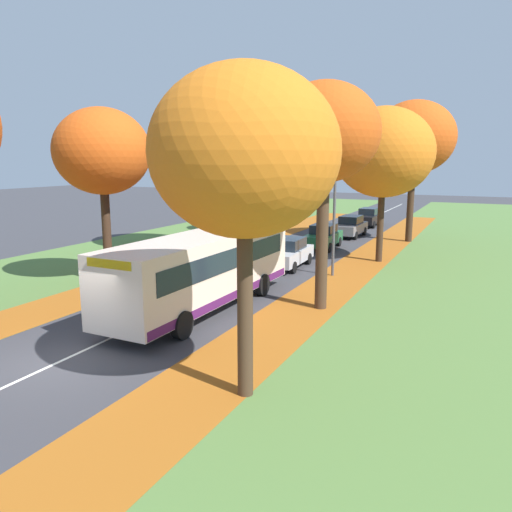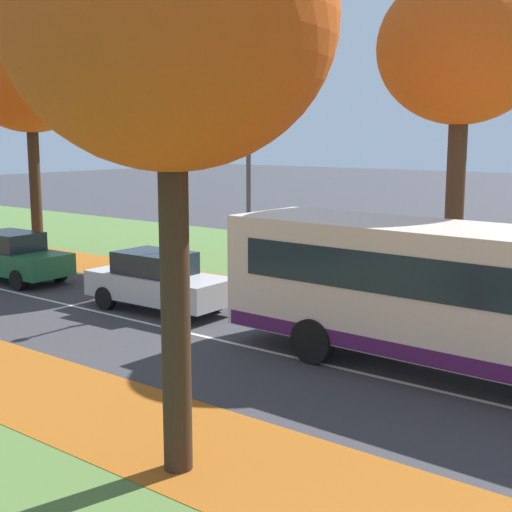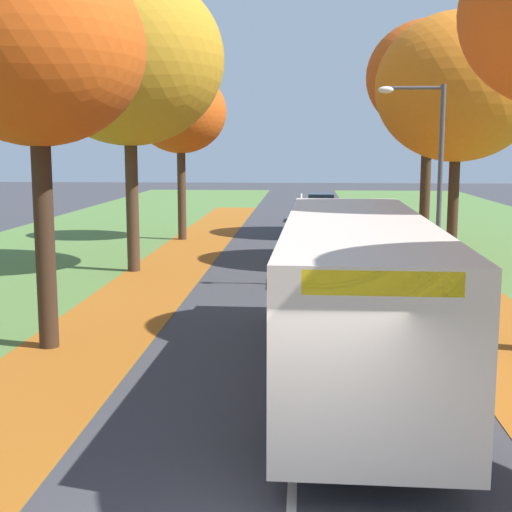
% 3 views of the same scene
% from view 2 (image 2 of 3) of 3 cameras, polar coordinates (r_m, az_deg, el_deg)
% --- Properties ---
extents(grass_verge_right, '(12.00, 90.00, 0.01)m').
position_cam_2_polar(grass_verge_right, '(28.78, -2.90, 0.12)').
color(grass_verge_right, '#517538').
rests_on(grass_verge_right, ground).
extents(leaf_litter_right, '(2.80, 60.00, 0.00)m').
position_cam_2_polar(leaf_litter_right, '(21.55, 1.11, -3.08)').
color(leaf_litter_right, '#9E5619').
rests_on(leaf_litter_right, grass_verge_right).
extents(road_centre_line, '(0.12, 80.00, 0.01)m').
position_cam_2_polar(road_centre_line, '(22.79, -18.29, -2.90)').
color(road_centre_line, silver).
rests_on(road_centre_line, ground).
extents(tree_left_near, '(4.43, 4.43, 8.25)m').
position_cam_2_polar(tree_left_near, '(9.81, -6.91, 18.15)').
color(tree_left_near, '#382619').
rests_on(tree_left_near, ground).
extents(tree_right_near, '(4.19, 4.19, 8.78)m').
position_cam_2_polar(tree_right_near, '(18.98, 16.14, 15.51)').
color(tree_right_near, '#422D1E').
rests_on(tree_right_near, ground).
extents(tree_right_mid, '(5.65, 5.65, 8.83)m').
position_cam_2_polar(tree_right_mid, '(24.99, -7.27, 13.05)').
color(tree_right_mid, '#382619').
rests_on(tree_right_mid, ground).
extents(tree_right_far, '(5.72, 5.72, 10.01)m').
position_cam_2_polar(tree_right_far, '(31.75, -17.69, 13.97)').
color(tree_right_far, '#382619').
rests_on(tree_right_far, ground).
extents(streetlamp_right, '(1.89, 0.28, 6.00)m').
position_cam_2_polar(streetlamp_right, '(20.52, -1.17, 6.79)').
color(streetlamp_right, '#47474C').
rests_on(streetlamp_right, ground).
extents(bus, '(2.83, 10.45, 2.98)m').
position_cam_2_polar(bus, '(14.54, 16.72, -2.90)').
color(bus, beige).
rests_on(bus, ground).
extents(car_silver_lead, '(1.89, 4.25, 1.62)m').
position_cam_2_polar(car_silver_lead, '(19.67, -7.83, -2.02)').
color(car_silver_lead, '#B7BABF').
rests_on(car_silver_lead, ground).
extents(car_green_following, '(1.89, 4.25, 1.62)m').
position_cam_2_polar(car_green_following, '(24.77, -18.87, -0.05)').
color(car_green_following, '#1E6038').
rests_on(car_green_following, ground).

